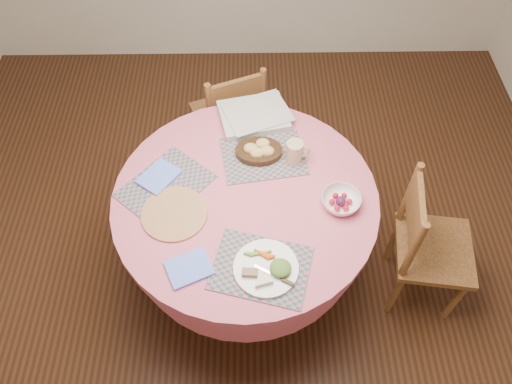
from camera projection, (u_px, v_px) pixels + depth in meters
ground at (247, 271)px, 2.91m from camera, size 4.00×4.00×0.00m
room_envelope at (240, 12)px, 1.53m from camera, size 4.01×4.01×2.71m
dining_table at (246, 219)px, 2.46m from camera, size 1.24×1.24×0.75m
chair_right at (426, 245)px, 2.50m from camera, size 0.43×0.45×0.86m
chair_back at (231, 116)px, 3.05m from camera, size 0.50×0.49×0.85m
placemat_front at (261, 268)px, 2.08m from camera, size 0.46×0.39×0.01m
placemat_left at (165, 186)px, 2.34m from camera, size 0.49×0.50×0.01m
placemat_back at (264, 156)px, 2.45m from camera, size 0.44×0.36×0.01m
wicker_trivet at (174, 214)px, 2.24m from camera, size 0.30×0.30×0.01m
napkin_near at (189, 268)px, 2.08m from camera, size 0.22×0.20×0.01m
napkin_far at (159, 177)px, 2.36m from camera, size 0.22×0.23×0.01m
dinner_plate at (268, 268)px, 2.06m from camera, size 0.27×0.27×0.05m
bread_bowl at (259, 150)px, 2.43m from camera, size 0.23×0.23×0.08m
latte_mug at (295, 152)px, 2.38m from camera, size 0.12×0.08×0.12m
fruit_bowl at (341, 201)px, 2.26m from camera, size 0.20×0.20×0.06m
newspaper_stack at (254, 115)px, 2.58m from camera, size 0.41×0.35×0.04m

